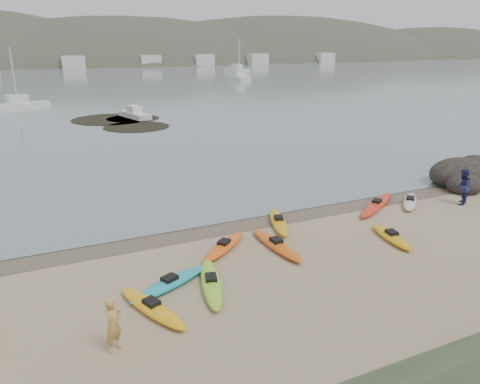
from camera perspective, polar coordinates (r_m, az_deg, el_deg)
ground at (r=23.32m, az=0.00°, el=-3.51°), size 600.00×600.00×0.00m
wet_sand at (r=23.07m, az=0.32°, el=-3.75°), size 60.00×60.00×0.00m
water at (r=319.90m, az=-24.34°, el=14.87°), size 1200.00×1200.00×0.00m
kayaks at (r=19.85m, az=3.42°, el=-6.99°), size 22.66×8.86×0.34m
person_west at (r=14.25m, az=-15.19°, el=-15.39°), size 0.73×0.70×1.69m
person_east at (r=28.07m, az=25.48°, el=0.55°), size 1.20×1.12×1.96m
rock_cluster at (r=32.61m, az=26.06°, el=1.39°), size 5.51×4.09×1.98m
kelp_mats at (r=54.10m, az=-14.07°, el=8.36°), size 9.80×13.99×0.04m
moored_boats at (r=102.44m, az=-15.30°, el=12.88°), size 85.25×78.97×1.37m
far_hills at (r=220.44m, az=-12.48°, el=11.14°), size 550.00×135.00×80.00m
far_town at (r=165.48m, az=-20.53°, el=14.57°), size 199.00×5.00×4.00m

